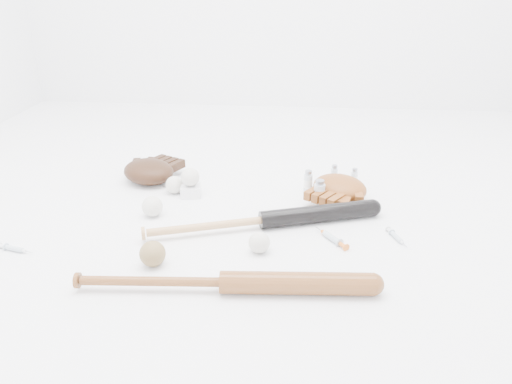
# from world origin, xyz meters

# --- Properties ---
(bat_dark) EXTENTS (0.80, 0.32, 0.06)m
(bat_dark) POSITION_xyz_m (0.04, -0.09, 0.03)
(bat_dark) COLOR black
(bat_dark) RESTS_ON ground
(bat_wood) EXTENTS (0.83, 0.12, 0.06)m
(bat_wood) POSITION_xyz_m (-0.04, -0.45, 0.03)
(bat_wood) COLOR brown
(bat_wood) RESTS_ON ground
(glove_dark) EXTENTS (0.34, 0.34, 0.09)m
(glove_dark) POSITION_xyz_m (-0.44, 0.26, 0.05)
(glove_dark) COLOR black
(glove_dark) RESTS_ON ground
(glove_tan) EXTENTS (0.34, 0.34, 0.09)m
(glove_tan) POSITION_xyz_m (0.31, 0.17, 0.04)
(glove_tan) COLOR brown
(glove_tan) RESTS_ON ground
(trading_card) EXTENTS (0.09, 0.10, 0.00)m
(trading_card) POSITION_xyz_m (-0.50, 0.31, 0.00)
(trading_card) COLOR gold
(trading_card) RESTS_ON ground
(pedestal) EXTENTS (0.08, 0.08, 0.04)m
(pedestal) POSITION_xyz_m (-0.25, 0.15, 0.02)
(pedestal) COLOR white
(pedestal) RESTS_ON ground
(baseball_on_pedestal) EXTENTS (0.07, 0.07, 0.07)m
(baseball_on_pedestal) POSITION_xyz_m (-0.25, 0.15, 0.08)
(baseball_on_pedestal) COLOR beige
(baseball_on_pedestal) RESTS_ON pedestal
(baseball_left) EXTENTS (0.07, 0.07, 0.07)m
(baseball_left) POSITION_xyz_m (-0.35, -0.03, 0.04)
(baseball_left) COLOR beige
(baseball_left) RESTS_ON ground
(baseball_upper) EXTENTS (0.07, 0.07, 0.07)m
(baseball_upper) POSITION_xyz_m (-0.31, 0.17, 0.03)
(baseball_upper) COLOR beige
(baseball_upper) RESTS_ON ground
(baseball_mid) EXTENTS (0.07, 0.07, 0.07)m
(baseball_mid) POSITION_xyz_m (0.04, -0.24, 0.03)
(baseball_mid) COLOR beige
(baseball_mid) RESTS_ON ground
(baseball_aged) EXTENTS (0.08, 0.08, 0.08)m
(baseball_aged) POSITION_xyz_m (-0.26, -0.34, 0.04)
(baseball_aged) COLOR olive
(baseball_aged) RESTS_ON ground
(syringe_0) EXTENTS (0.14, 0.06, 0.02)m
(syringe_0) POSITION_xyz_m (-0.70, -0.30, 0.01)
(syringe_0) COLOR #ADBCC6
(syringe_0) RESTS_ON ground
(syringe_1) EXTENTS (0.12, 0.15, 0.02)m
(syringe_1) POSITION_xyz_m (0.27, -0.15, 0.01)
(syringe_1) COLOR #ADBCC6
(syringe_1) RESTS_ON ground
(syringe_2) EXTENTS (0.05, 0.14, 0.02)m
(syringe_2) POSITION_xyz_m (0.25, 0.15, 0.01)
(syringe_2) COLOR #ADBCC6
(syringe_2) RESTS_ON ground
(syringe_3) EXTENTS (0.07, 0.13, 0.02)m
(syringe_3) POSITION_xyz_m (0.47, -0.12, 0.01)
(syringe_3) COLOR #ADBCC6
(syringe_3) RESTS_ON ground
(vial_0) EXTENTS (0.03, 0.03, 0.07)m
(vial_0) POSITION_xyz_m (0.30, 0.33, 0.04)
(vial_0) COLOR silver
(vial_0) RESTS_ON ground
(vial_1) EXTENTS (0.03, 0.03, 0.07)m
(vial_1) POSITION_xyz_m (0.38, 0.31, 0.03)
(vial_1) COLOR silver
(vial_1) RESTS_ON ground
(vial_2) EXTENTS (0.03, 0.03, 0.08)m
(vial_2) POSITION_xyz_m (0.19, 0.23, 0.04)
(vial_2) COLOR silver
(vial_2) RESTS_ON ground
(vial_3) EXTENTS (0.04, 0.04, 0.10)m
(vial_3) POSITION_xyz_m (0.23, 0.11, 0.05)
(vial_3) COLOR silver
(vial_3) RESTS_ON ground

